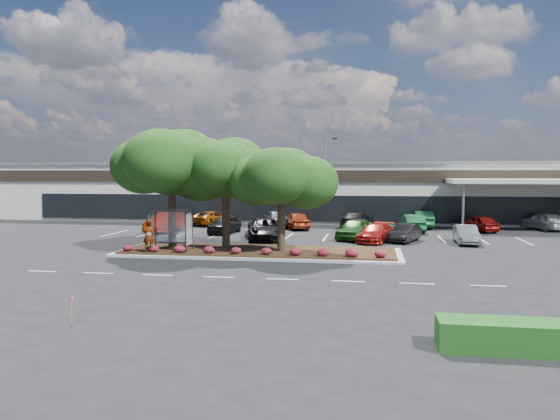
% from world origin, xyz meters
% --- Properties ---
extents(ground, '(160.00, 160.00, 0.00)m').
position_xyz_m(ground, '(0.00, 0.00, 0.00)').
color(ground, black).
rests_on(ground, ground).
extents(retail_store, '(80.40, 25.20, 6.25)m').
position_xyz_m(retail_store, '(0.06, 33.91, 3.15)').
color(retail_store, silver).
rests_on(retail_store, ground).
extents(landscape_island, '(18.00, 6.00, 0.26)m').
position_xyz_m(landscape_island, '(-2.00, 4.00, 0.12)').
color(landscape_island, '#AAAAA5').
rests_on(landscape_island, ground).
extents(lane_markings, '(33.12, 20.06, 0.01)m').
position_xyz_m(lane_markings, '(-0.14, 10.42, 0.01)').
color(lane_markings, silver).
rests_on(lane_markings, ground).
extents(shrub_row, '(17.00, 0.80, 0.50)m').
position_xyz_m(shrub_row, '(-2.00, 1.90, 0.51)').
color(shrub_row, maroon).
rests_on(shrub_row, landscape_island).
extents(bus_shelter, '(2.75, 1.55, 2.59)m').
position_xyz_m(bus_shelter, '(-7.50, 2.95, 2.31)').
color(bus_shelter, black).
rests_on(bus_shelter, landscape_island).
extents(island_tree_west, '(7.20, 7.20, 7.89)m').
position_xyz_m(island_tree_west, '(-8.00, 4.50, 4.21)').
color(island_tree_west, '#163811').
rests_on(island_tree_west, landscape_island).
extents(island_tree_mid, '(6.60, 6.60, 7.32)m').
position_xyz_m(island_tree_mid, '(-4.50, 5.20, 3.92)').
color(island_tree_mid, '#163811').
rests_on(island_tree_mid, landscape_island).
extents(island_tree_east, '(5.80, 5.80, 6.50)m').
position_xyz_m(island_tree_east, '(-0.50, 3.70, 3.51)').
color(island_tree_east, '#163811').
rests_on(island_tree_east, landscape_island).
extents(hedge_south_east, '(6.00, 1.30, 0.90)m').
position_xyz_m(hedge_south_east, '(10.00, -13.50, 0.45)').
color(hedge_south_east, '#184B15').
rests_on(hedge_south_east, ground).
extents(conifer_north_west, '(4.40, 4.40, 10.00)m').
position_xyz_m(conifer_north_west, '(-30.00, 46.00, 5.00)').
color(conifer_north_west, '#163811').
rests_on(conifer_north_west, ground).
extents(person_waiting, '(0.84, 0.68, 1.97)m').
position_xyz_m(person_waiting, '(-8.48, 1.70, 1.25)').
color(person_waiting, '#594C47').
rests_on(person_waiting, landscape_island).
extents(light_pole, '(1.43, 0.50, 8.78)m').
position_xyz_m(light_pole, '(0.57, 25.36, 3.86)').
color(light_pole, '#AAAAA5').
rests_on(light_pole, ground).
extents(survey_stake, '(0.07, 0.14, 0.99)m').
position_xyz_m(survey_stake, '(-5.04, -13.00, 0.64)').
color(survey_stake, '#997950').
rests_on(survey_stake, ground).
extents(car_0, '(2.65, 5.31, 1.67)m').
position_xyz_m(car_0, '(-12.52, 15.19, 0.84)').
color(car_0, maroon).
rests_on(car_0, ground).
extents(car_1, '(2.23, 4.69, 1.55)m').
position_xyz_m(car_1, '(-7.22, 14.91, 0.77)').
color(car_1, black).
rests_on(car_1, ground).
extents(car_2, '(2.73, 4.90, 1.34)m').
position_xyz_m(car_2, '(-3.45, 13.13, 0.67)').
color(car_2, '#B9B9B9').
rests_on(car_2, ground).
extents(car_3, '(3.98, 6.32, 1.63)m').
position_xyz_m(car_3, '(-2.98, 11.20, 0.81)').
color(car_3, black).
rests_on(car_3, ground).
extents(car_4, '(3.31, 5.16, 1.63)m').
position_xyz_m(car_4, '(3.87, 12.50, 0.82)').
color(car_4, '#23571D').
rests_on(car_4, ground).
extents(car_5, '(3.24, 5.06, 1.37)m').
position_xyz_m(car_5, '(5.42, 11.01, 0.68)').
color(car_5, maroon).
rests_on(car_5, ground).
extents(car_6, '(2.71, 4.25, 1.32)m').
position_xyz_m(car_6, '(7.60, 11.58, 0.66)').
color(car_6, black).
rests_on(car_6, ground).
extents(car_7, '(1.51, 4.18, 1.37)m').
position_xyz_m(car_7, '(11.89, 11.10, 0.69)').
color(car_7, '#5C5C63').
rests_on(car_7, ground).
extents(car_9, '(1.49, 4.10, 1.34)m').
position_xyz_m(car_9, '(-14.75, 21.90, 0.67)').
color(car_9, black).
rests_on(car_9, ground).
extents(car_10, '(4.19, 5.61, 1.42)m').
position_xyz_m(car_10, '(-10.22, 21.61, 0.71)').
color(car_10, '#783906').
rests_on(car_10, ground).
extents(car_11, '(3.59, 5.17, 1.63)m').
position_xyz_m(car_11, '(-3.88, 20.95, 0.82)').
color(car_11, '#5D5C64').
rests_on(car_11, ground).
extents(car_12, '(3.53, 5.02, 1.59)m').
position_xyz_m(car_12, '(-1.75, 19.44, 0.79)').
color(car_12, maroon).
rests_on(car_12, ground).
extents(car_13, '(3.29, 5.65, 1.54)m').
position_xyz_m(car_13, '(3.79, 20.70, 0.77)').
color(car_13, black).
rests_on(car_13, ground).
extents(car_14, '(1.72, 4.82, 1.58)m').
position_xyz_m(car_14, '(9.91, 22.45, 0.79)').
color(car_14, '#195426').
rests_on(car_14, ground).
extents(car_15, '(2.02, 4.81, 1.54)m').
position_xyz_m(car_15, '(8.66, 18.56, 0.77)').
color(car_15, '#16512A').
rests_on(car_15, ground).
extents(car_16, '(3.14, 4.57, 1.44)m').
position_xyz_m(car_16, '(14.45, 19.79, 0.72)').
color(car_16, maroon).
rests_on(car_16, ground).
extents(car_17, '(3.57, 5.14, 1.62)m').
position_xyz_m(car_17, '(20.45, 22.11, 0.81)').
color(car_17, silver).
rests_on(car_17, ground).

